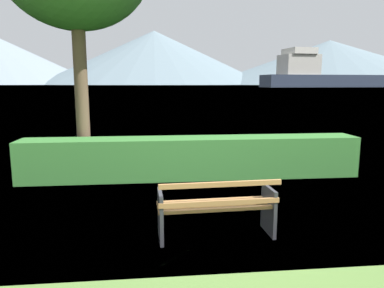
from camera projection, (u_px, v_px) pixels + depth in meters
name	position (u px, v px, depth m)	size (l,w,h in m)	color
ground_plane	(215.00, 235.00, 5.07)	(1400.00, 1400.00, 0.00)	#567A38
water_surface	(155.00, 86.00, 308.05)	(620.00, 620.00, 0.00)	#6B8EA3
park_bench	(217.00, 208.00, 4.95)	(1.65, 0.64, 0.87)	#A0703F
hedge_row	(192.00, 158.00, 8.14)	(7.56, 0.80, 0.92)	#387A33
cargo_ship_large	(340.00, 77.00, 193.67)	(103.48, 25.68, 19.97)	#2D384C
distant_hills	(157.00, 59.00, 570.65)	(904.29, 426.72, 85.39)	gray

